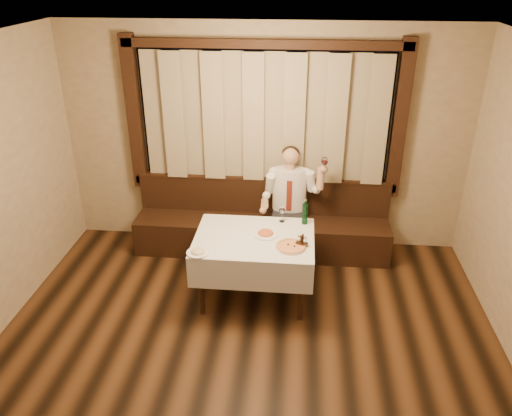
# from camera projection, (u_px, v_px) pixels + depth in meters

# --- Properties ---
(room) EXTENTS (5.01, 6.01, 2.81)m
(room) POSITION_uv_depth(u_px,v_px,m) (246.00, 204.00, 4.32)
(room) COLOR black
(room) RESTS_ON ground
(banquette) EXTENTS (3.20, 0.61, 0.94)m
(banquette) POSITION_uv_depth(u_px,v_px,m) (262.00, 228.00, 6.41)
(banquette) COLOR black
(banquette) RESTS_ON ground
(dining_table) EXTENTS (1.27, 0.97, 0.76)m
(dining_table) POSITION_uv_depth(u_px,v_px,m) (254.00, 245.00, 5.34)
(dining_table) COLOR black
(dining_table) RESTS_ON ground
(pizza) EXTENTS (0.32, 0.32, 0.03)m
(pizza) POSITION_uv_depth(u_px,v_px,m) (291.00, 246.00, 5.09)
(pizza) COLOR white
(pizza) RESTS_ON dining_table
(pasta_red) EXTENTS (0.27, 0.27, 0.09)m
(pasta_red) POSITION_uv_depth(u_px,v_px,m) (266.00, 232.00, 5.32)
(pasta_red) COLOR white
(pasta_red) RESTS_ON dining_table
(pasta_cream) EXTENTS (0.24, 0.24, 0.08)m
(pasta_cream) POSITION_uv_depth(u_px,v_px,m) (198.00, 250.00, 4.99)
(pasta_cream) COLOR white
(pasta_cream) RESTS_ON dining_table
(green_bottle) EXTENTS (0.06, 0.06, 0.29)m
(green_bottle) POSITION_uv_depth(u_px,v_px,m) (305.00, 213.00, 5.51)
(green_bottle) COLOR #0E441E
(green_bottle) RESTS_ON dining_table
(table_wine_glass) EXTENTS (0.07, 0.07, 0.18)m
(table_wine_glass) POSITION_uv_depth(u_px,v_px,m) (282.00, 211.00, 5.55)
(table_wine_glass) COLOR white
(table_wine_glass) RESTS_ON dining_table
(cruet_caddy) EXTENTS (0.13, 0.10, 0.13)m
(cruet_caddy) POSITION_uv_depth(u_px,v_px,m) (302.00, 242.00, 5.12)
(cruet_caddy) COLOR black
(cruet_caddy) RESTS_ON dining_table
(seated_man) EXTENTS (0.78, 0.58, 1.42)m
(seated_man) POSITION_uv_depth(u_px,v_px,m) (290.00, 196.00, 6.07)
(seated_man) COLOR black
(seated_man) RESTS_ON ground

